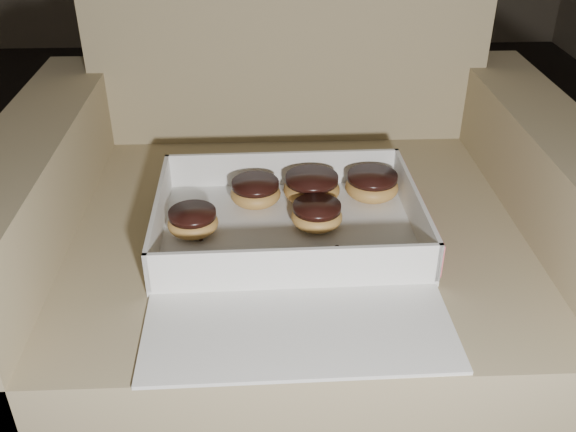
# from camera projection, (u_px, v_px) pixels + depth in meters

# --- Properties ---
(armchair) EXTENTS (0.87, 0.73, 0.91)m
(armchair) POSITION_uv_depth(u_px,v_px,m) (294.00, 259.00, 1.07)
(armchair) COLOR #9B8E62
(armchair) RESTS_ON floor
(bakery_box) EXTENTS (0.37, 0.43, 0.06)m
(bakery_box) POSITION_uv_depth(u_px,v_px,m) (292.00, 240.00, 0.88)
(bakery_box) COLOR white
(bakery_box) RESTS_ON armchair
(donut_a) EXTENTS (0.08, 0.08, 0.04)m
(donut_a) POSITION_uv_depth(u_px,v_px,m) (256.00, 192.00, 0.96)
(donut_a) COLOR #C58B44
(donut_a) RESTS_ON bakery_box
(donut_b) EXTENTS (0.08, 0.08, 0.04)m
(donut_b) POSITION_uv_depth(u_px,v_px,m) (372.00, 185.00, 0.97)
(donut_b) COLOR #C58B44
(donut_b) RESTS_ON bakery_box
(donut_c) EXTENTS (0.07, 0.07, 0.04)m
(donut_c) POSITION_uv_depth(u_px,v_px,m) (193.00, 221.00, 0.89)
(donut_c) COLOR #C58B44
(donut_c) RESTS_ON bakery_box
(donut_d) EXTENTS (0.07, 0.07, 0.04)m
(donut_d) POSITION_uv_depth(u_px,v_px,m) (317.00, 215.00, 0.90)
(donut_d) COLOR #C58B44
(donut_d) RESTS_ON bakery_box
(donut_e) EXTENTS (0.09, 0.09, 0.04)m
(donut_e) POSITION_uv_depth(u_px,v_px,m) (312.00, 188.00, 0.97)
(donut_e) COLOR #C58B44
(donut_e) RESTS_ON bakery_box
(crumb_a) EXTENTS (0.01, 0.01, 0.00)m
(crumb_a) POSITION_uv_depth(u_px,v_px,m) (201.00, 240.00, 0.88)
(crumb_a) COLOR black
(crumb_a) RESTS_ON bakery_box
(crumb_b) EXTENTS (0.01, 0.01, 0.00)m
(crumb_b) POSITION_uv_depth(u_px,v_px,m) (301.00, 271.00, 0.82)
(crumb_b) COLOR black
(crumb_b) RESTS_ON bakery_box
(crumb_c) EXTENTS (0.01, 0.01, 0.00)m
(crumb_c) POSITION_uv_depth(u_px,v_px,m) (344.00, 269.00, 0.82)
(crumb_c) COLOR black
(crumb_c) RESTS_ON bakery_box
(crumb_d) EXTENTS (0.01, 0.01, 0.00)m
(crumb_d) POSITION_uv_depth(u_px,v_px,m) (337.00, 247.00, 0.87)
(crumb_d) COLOR black
(crumb_d) RESTS_ON bakery_box
(crumb_e) EXTENTS (0.01, 0.01, 0.00)m
(crumb_e) POSITION_uv_depth(u_px,v_px,m) (191.00, 264.00, 0.83)
(crumb_e) COLOR black
(crumb_e) RESTS_ON bakery_box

